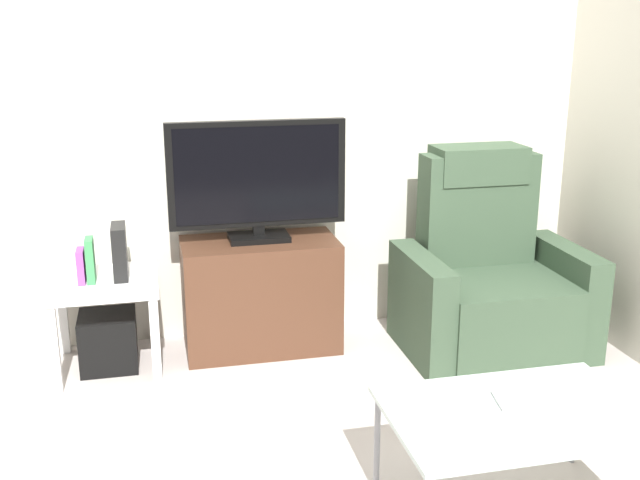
{
  "coord_description": "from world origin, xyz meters",
  "views": [
    {
      "loc": [
        -0.63,
        -3.03,
        1.75
      ],
      "look_at": [
        0.19,
        0.5,
        0.7
      ],
      "focal_mm": 42.87,
      "sensor_mm": 36.0,
      "label": 1
    }
  ],
  "objects_px": {
    "side_table": "(105,294)",
    "book_middle": "(90,260)",
    "coffee_table": "(515,418)",
    "tv_stand": "(261,295)",
    "book_leftmost": "(81,266)",
    "game_console": "(120,252)",
    "subwoofer_box": "(108,341)",
    "recliner_armchair": "(489,280)",
    "cell_phone": "(506,401)",
    "television": "(257,178)"
  },
  "relations": [
    {
      "from": "game_console",
      "to": "tv_stand",
      "type": "bearing_deg",
      "value": 4.51
    },
    {
      "from": "book_middle",
      "to": "book_leftmost",
      "type": "bearing_deg",
      "value": 180.0
    },
    {
      "from": "coffee_table",
      "to": "side_table",
      "type": "bearing_deg",
      "value": 131.76
    },
    {
      "from": "side_table",
      "to": "book_leftmost",
      "type": "xyz_separation_m",
      "value": [
        -0.1,
        -0.02,
        0.16
      ]
    },
    {
      "from": "book_leftmost",
      "to": "coffee_table",
      "type": "relative_size",
      "value": 0.19
    },
    {
      "from": "recliner_armchair",
      "to": "subwoofer_box",
      "type": "relative_size",
      "value": 3.76
    },
    {
      "from": "book_middle",
      "to": "subwoofer_box",
      "type": "bearing_deg",
      "value": 20.54
    },
    {
      "from": "cell_phone",
      "to": "coffee_table",
      "type": "bearing_deg",
      "value": -75.63
    },
    {
      "from": "book_middle",
      "to": "game_console",
      "type": "distance_m",
      "value": 0.15
    },
    {
      "from": "side_table",
      "to": "book_middle",
      "type": "xyz_separation_m",
      "value": [
        -0.05,
        -0.02,
        0.19
      ]
    },
    {
      "from": "side_table",
      "to": "cell_phone",
      "type": "height_order",
      "value": "side_table"
    },
    {
      "from": "side_table",
      "to": "game_console",
      "type": "xyz_separation_m",
      "value": [
        0.09,
        0.01,
        0.22
      ]
    },
    {
      "from": "recliner_armchair",
      "to": "coffee_table",
      "type": "height_order",
      "value": "recliner_armchair"
    },
    {
      "from": "side_table",
      "to": "subwoofer_box",
      "type": "relative_size",
      "value": 1.88
    },
    {
      "from": "television",
      "to": "cell_phone",
      "type": "relative_size",
      "value": 6.26
    },
    {
      "from": "side_table",
      "to": "book_middle",
      "type": "height_order",
      "value": "book_middle"
    },
    {
      "from": "tv_stand",
      "to": "cell_phone",
      "type": "distance_m",
      "value": 1.76
    },
    {
      "from": "coffee_table",
      "to": "game_console",
      "type": "bearing_deg",
      "value": 129.78
    },
    {
      "from": "book_leftmost",
      "to": "coffee_table",
      "type": "xyz_separation_m",
      "value": [
        1.56,
        -1.61,
        -0.16
      ]
    },
    {
      "from": "tv_stand",
      "to": "coffee_table",
      "type": "relative_size",
      "value": 0.92
    },
    {
      "from": "recliner_armchair",
      "to": "game_console",
      "type": "relative_size",
      "value": 3.92
    },
    {
      "from": "subwoofer_box",
      "to": "book_leftmost",
      "type": "height_order",
      "value": "book_leftmost"
    },
    {
      "from": "television",
      "to": "book_leftmost",
      "type": "bearing_deg",
      "value": -173.4
    },
    {
      "from": "tv_stand",
      "to": "book_leftmost",
      "type": "xyz_separation_m",
      "value": [
        -0.91,
        -0.09,
        0.26
      ]
    },
    {
      "from": "subwoofer_box",
      "to": "cell_phone",
      "type": "bearing_deg",
      "value": -47.2
    },
    {
      "from": "subwoofer_box",
      "to": "game_console",
      "type": "distance_m",
      "value": 0.48
    },
    {
      "from": "subwoofer_box",
      "to": "cell_phone",
      "type": "height_order",
      "value": "cell_phone"
    },
    {
      "from": "game_console",
      "to": "coffee_table",
      "type": "bearing_deg",
      "value": -50.22
    },
    {
      "from": "side_table",
      "to": "cell_phone",
      "type": "xyz_separation_m",
      "value": [
        1.45,
        -1.57,
        0.03
      ]
    },
    {
      "from": "recliner_armchair",
      "to": "book_leftmost",
      "type": "relative_size",
      "value": 6.34
    },
    {
      "from": "book_leftmost",
      "to": "cell_phone",
      "type": "relative_size",
      "value": 1.13
    },
    {
      "from": "tv_stand",
      "to": "cell_phone",
      "type": "bearing_deg",
      "value": -68.69
    },
    {
      "from": "side_table",
      "to": "cell_phone",
      "type": "distance_m",
      "value": 2.13
    },
    {
      "from": "subwoofer_box",
      "to": "game_console",
      "type": "bearing_deg",
      "value": 6.34
    },
    {
      "from": "subwoofer_box",
      "to": "coffee_table",
      "type": "xyz_separation_m",
      "value": [
        1.46,
        -1.63,
        0.26
      ]
    },
    {
      "from": "game_console",
      "to": "subwoofer_box",
      "type": "bearing_deg",
      "value": -173.66
    },
    {
      "from": "side_table",
      "to": "game_console",
      "type": "distance_m",
      "value": 0.23
    },
    {
      "from": "recliner_armchair",
      "to": "game_console",
      "type": "bearing_deg",
      "value": -174.91
    },
    {
      "from": "cell_phone",
      "to": "tv_stand",
      "type": "bearing_deg",
      "value": 120.56
    },
    {
      "from": "game_console",
      "to": "recliner_armchair",
      "type": "bearing_deg",
      "value": -5.36
    },
    {
      "from": "recliner_armchair",
      "to": "tv_stand",
      "type": "bearing_deg",
      "value": 179.39
    },
    {
      "from": "tv_stand",
      "to": "recliner_armchair",
      "type": "distance_m",
      "value": 1.25
    },
    {
      "from": "tv_stand",
      "to": "recliner_armchair",
      "type": "relative_size",
      "value": 0.77
    },
    {
      "from": "book_leftmost",
      "to": "book_middle",
      "type": "bearing_deg",
      "value": 0.0
    },
    {
      "from": "book_middle",
      "to": "tv_stand",
      "type": "bearing_deg",
      "value": 5.74
    },
    {
      "from": "tv_stand",
      "to": "recliner_armchair",
      "type": "xyz_separation_m",
      "value": [
        1.23,
        -0.24,
        0.07
      ]
    },
    {
      "from": "subwoofer_box",
      "to": "cell_phone",
      "type": "distance_m",
      "value": 2.15
    },
    {
      "from": "recliner_armchair",
      "to": "game_console",
      "type": "height_order",
      "value": "recliner_armchair"
    },
    {
      "from": "cell_phone",
      "to": "game_console",
      "type": "bearing_deg",
      "value": 140.04
    },
    {
      "from": "recliner_armchair",
      "to": "book_leftmost",
      "type": "height_order",
      "value": "recliner_armchair"
    }
  ]
}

